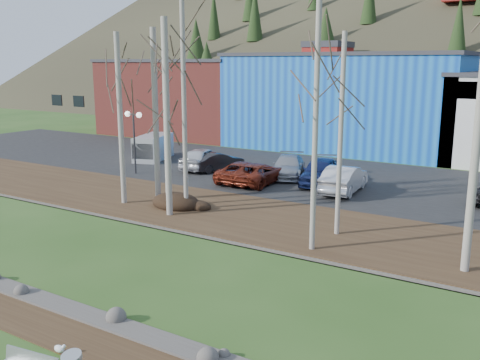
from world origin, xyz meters
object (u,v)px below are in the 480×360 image
Objects in this scene: car_5 at (344,179)px; car_8 at (323,170)px; street_lamp at (134,125)px; car_9 at (259,173)px; car_2 at (245,172)px; van_grey at (152,148)px; car_0 at (202,158)px; seagull at (60,349)px; car_3 at (288,166)px; car_1 at (218,162)px; car_4 at (320,171)px.

car_5 reaches higher than car_8.
street_lamp reaches higher than car_5.
car_5 is 1.02× the size of car_9.
car_2 is 1.01× the size of van_grey.
car_9 is (0.98, 0.00, 0.00)m from car_2.
car_0 is 8.82m from car_8.
seagull is 23.05m from street_lamp.
car_3 reaches higher than car_9.
seagull is 24.34m from car_0.
car_0 is at bearing 24.62° from car_1.
car_8 is 1.03× the size of van_grey.
car_1 is at bearing -32.11° from car_2.
car_2 is 6.30m from car_5.
car_5 is (6.26, 0.72, 0.13)m from car_2.
car_0 reaches higher than car_1.
street_lamp is at bearing -174.47° from car_3.
car_4 reaches higher than seagull.
car_3 is 2.86m from car_4.
car_8 is (2.45, 0.00, 0.00)m from car_3.
street_lamp is 6.19m from car_1.
car_9 reaches higher than car_1.
car_4 reaches higher than car_0.
car_1 is 0.84× the size of van_grey.
seagull is at bearing -96.04° from car_4.
car_8 reaches higher than car_9.
car_9 is at bearing -122.20° from car_3.
seagull is 23.86m from car_1.
car_1 is 9.81m from car_5.
car_0 is 0.95× the size of car_5.
car_9 is at bearing 178.44° from car_2.
car_8 is at bearing 90.91° from car_4.
car_5 is at bearing 71.52° from seagull.
car_9 is (-0.58, -2.89, -0.04)m from car_3.
car_9 is (4.44, -2.04, 0.01)m from car_1.
car_4 is 0.98× the size of car_5.
car_1 is (-9.79, 21.75, 0.61)m from seagull.
car_1 is at bearing 165.67° from car_8.
car_0 is at bearing 165.26° from car_8.
car_4 is (2.67, -1.00, 0.11)m from car_3.
van_grey is (-11.74, 0.10, 0.24)m from car_3.
car_5 reaches higher than car_3.
seagull is 0.08× the size of car_3.
car_8 is at bearing -152.59° from car_1.
car_0 is 0.95× the size of car_3.
car_9 is 11.56m from van_grey.
street_lamp is 10.60m from car_3.
car_8 is 4.19m from car_9.
street_lamp reaches higher than van_grey.
street_lamp is at bearing 109.12° from seagull.
car_8 reaches higher than car_2.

